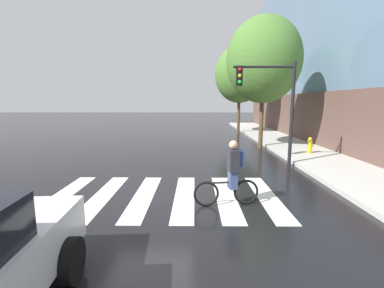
# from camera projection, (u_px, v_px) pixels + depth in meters

# --- Properties ---
(ground_plane) EXTENTS (120.00, 120.00, 0.00)m
(ground_plane) POSITION_uv_depth(u_px,v_px,m) (148.00, 196.00, 7.52)
(ground_plane) COLOR black
(crosswalk_stripes) EXTENTS (6.33, 3.64, 0.01)m
(crosswalk_stripes) POSITION_uv_depth(u_px,v_px,m) (164.00, 196.00, 7.51)
(crosswalk_stripes) COLOR silver
(crosswalk_stripes) RESTS_ON ground
(cyclist) EXTENTS (1.70, 0.39, 1.69)m
(cyclist) POSITION_uv_depth(u_px,v_px,m) (232.00, 173.00, 6.74)
(cyclist) COLOR black
(cyclist) RESTS_ON ground
(traffic_light_near) EXTENTS (2.47, 0.28, 4.20)m
(traffic_light_near) POSITION_uv_depth(u_px,v_px,m) (272.00, 96.00, 10.59)
(traffic_light_near) COLOR black
(traffic_light_near) RESTS_ON ground
(fire_hydrant) EXTENTS (0.33, 0.22, 0.78)m
(fire_hydrant) POSITION_uv_depth(u_px,v_px,m) (310.00, 145.00, 13.03)
(fire_hydrant) COLOR gold
(fire_hydrant) RESTS_ON sidewalk
(street_tree_near) EXTENTS (4.08, 4.08, 7.25)m
(street_tree_near) POSITION_uv_depth(u_px,v_px,m) (264.00, 60.00, 14.55)
(street_tree_near) COLOR #4C3823
(street_tree_near) RESTS_ON ground
(street_tree_mid) EXTENTS (4.05, 4.05, 7.21)m
(street_tree_mid) POSITION_uv_depth(u_px,v_px,m) (240.00, 74.00, 21.76)
(street_tree_mid) COLOR #4C3823
(street_tree_mid) RESTS_ON ground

